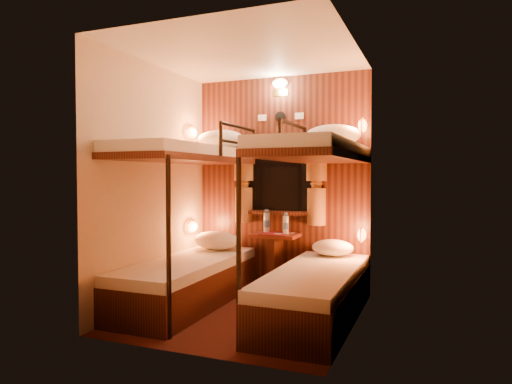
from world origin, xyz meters
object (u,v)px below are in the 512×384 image
at_px(bunk_left, 188,249).
at_px(bunk_right, 315,257).
at_px(bottle_right, 286,225).
at_px(table, 275,255).
at_px(bottle_left, 267,222).

relative_size(bunk_left, bunk_right, 1.00).
height_order(bunk_right, bottle_right, bunk_right).
bearing_deg(bunk_left, table, 50.33).
bearing_deg(bunk_right, bottle_left, 132.60).
xyz_separation_m(bunk_right, bottle_left, (-0.77, 0.84, 0.20)).
relative_size(bunk_right, table, 2.90).
bearing_deg(bunk_right, bunk_left, 180.00).
bearing_deg(bottle_right, bottle_left, 166.95).
relative_size(bunk_left, bottle_left, 7.32).
bearing_deg(bottle_right, bunk_right, -55.95).
distance_m(table, bottle_right, 0.36).
height_order(table, bottle_right, bottle_right).
bearing_deg(bottle_left, bunk_left, -122.04).
relative_size(bunk_left, table, 2.90).
bearing_deg(table, bottle_right, 0.55).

